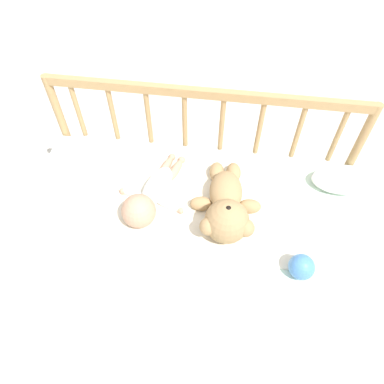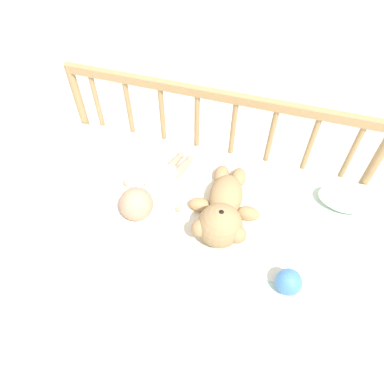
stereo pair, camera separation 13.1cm
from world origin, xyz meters
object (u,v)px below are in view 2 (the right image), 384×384
(baby, at_px, (150,191))
(toy_ball, at_px, (289,282))
(teddy_bear, at_px, (223,210))
(small_pillow, at_px, (346,199))

(baby, distance_m, toy_ball, 0.60)
(teddy_bear, height_order, baby, teddy_bear)
(baby, distance_m, small_pillow, 0.76)
(small_pillow, xyz_separation_m, toy_ball, (-0.17, -0.42, 0.01))
(teddy_bear, height_order, small_pillow, teddy_bear)
(teddy_bear, bearing_deg, small_pillow, 27.13)
(toy_ball, bearing_deg, teddy_bear, 143.92)
(baby, height_order, small_pillow, baby)
(toy_ball, bearing_deg, small_pillow, 67.86)
(baby, xyz_separation_m, toy_ball, (0.56, -0.21, -0.00))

